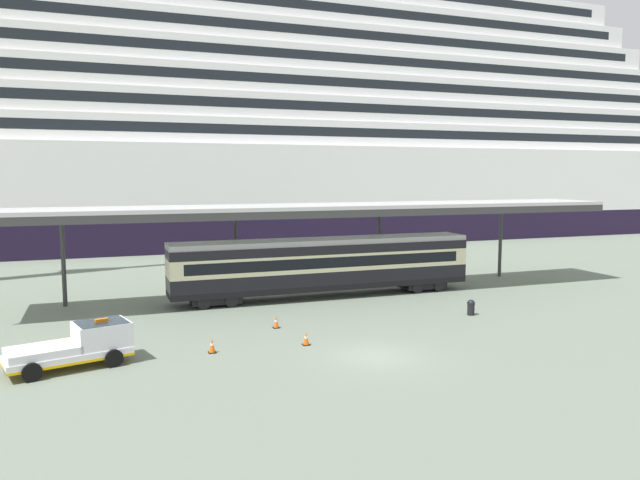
{
  "coord_description": "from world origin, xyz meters",
  "views": [
    {
      "loc": [
        -11.88,
        -24.75,
        8.47
      ],
      "look_at": [
        0.79,
        9.75,
        4.5
      ],
      "focal_mm": 33.57,
      "sensor_mm": 36.0,
      "label": 1
    }
  ],
  "objects_px": {
    "traffic_cone_mid": "(212,346)",
    "quay_bollard": "(471,307)",
    "train_carriage": "(324,264)",
    "service_truck": "(81,344)",
    "cruise_ship": "(208,129)",
    "traffic_cone_near": "(306,339)",
    "traffic_cone_far": "(276,322)"
  },
  "relations": [
    {
      "from": "traffic_cone_mid",
      "to": "quay_bollard",
      "type": "height_order",
      "value": "quay_bollard"
    },
    {
      "from": "cruise_ship",
      "to": "traffic_cone_near",
      "type": "bearing_deg",
      "value": -94.51
    },
    {
      "from": "cruise_ship",
      "to": "traffic_cone_near",
      "type": "relative_size",
      "value": 235.67
    },
    {
      "from": "train_carriage",
      "to": "traffic_cone_far",
      "type": "distance_m",
      "value": 9.28
    },
    {
      "from": "service_truck",
      "to": "traffic_cone_mid",
      "type": "relative_size",
      "value": 7.78
    },
    {
      "from": "cruise_ship",
      "to": "traffic_cone_near",
      "type": "xyz_separation_m",
      "value": [
        -4.08,
        -51.72,
        -14.14
      ]
    },
    {
      "from": "traffic_cone_near",
      "to": "traffic_cone_mid",
      "type": "distance_m",
      "value": 4.67
    },
    {
      "from": "cruise_ship",
      "to": "quay_bollard",
      "type": "relative_size",
      "value": 167.19
    },
    {
      "from": "service_truck",
      "to": "traffic_cone_far",
      "type": "xyz_separation_m",
      "value": [
        10.03,
        3.43,
        -0.65
      ]
    },
    {
      "from": "train_carriage",
      "to": "quay_bollard",
      "type": "distance_m",
      "value": 10.66
    },
    {
      "from": "traffic_cone_far",
      "to": "service_truck",
      "type": "bearing_deg",
      "value": -161.09
    },
    {
      "from": "quay_bollard",
      "to": "train_carriage",
      "type": "bearing_deg",
      "value": 127.94
    },
    {
      "from": "cruise_ship",
      "to": "traffic_cone_far",
      "type": "bearing_deg",
      "value": -95.43
    },
    {
      "from": "cruise_ship",
      "to": "train_carriage",
      "type": "bearing_deg",
      "value": -88.61
    },
    {
      "from": "traffic_cone_near",
      "to": "traffic_cone_far",
      "type": "distance_m",
      "value": 3.81
    },
    {
      "from": "traffic_cone_mid",
      "to": "cruise_ship",
      "type": "bearing_deg",
      "value": 80.35
    },
    {
      "from": "traffic_cone_near",
      "to": "traffic_cone_far",
      "type": "xyz_separation_m",
      "value": [
        -0.48,
        3.78,
        0.0
      ]
    },
    {
      "from": "traffic_cone_mid",
      "to": "traffic_cone_far",
      "type": "height_order",
      "value": "traffic_cone_mid"
    },
    {
      "from": "cruise_ship",
      "to": "traffic_cone_mid",
      "type": "distance_m",
      "value": 54.04
    },
    {
      "from": "train_carriage",
      "to": "traffic_cone_far",
      "type": "height_order",
      "value": "train_carriage"
    },
    {
      "from": "traffic_cone_near",
      "to": "traffic_cone_mid",
      "type": "xyz_separation_m",
      "value": [
        -4.66,
        0.3,
        0.02
      ]
    },
    {
      "from": "cruise_ship",
      "to": "traffic_cone_far",
      "type": "distance_m",
      "value": 50.18
    },
    {
      "from": "train_carriage",
      "to": "quay_bollard",
      "type": "height_order",
      "value": "train_carriage"
    },
    {
      "from": "service_truck",
      "to": "quay_bollard",
      "type": "distance_m",
      "value": 22.16
    },
    {
      "from": "train_carriage",
      "to": "quay_bollard",
      "type": "xyz_separation_m",
      "value": [
        6.46,
        -8.29,
        -1.79
      ]
    },
    {
      "from": "cruise_ship",
      "to": "service_truck",
      "type": "distance_m",
      "value": 55.07
    },
    {
      "from": "train_carriage",
      "to": "service_truck",
      "type": "bearing_deg",
      "value": -145.73
    },
    {
      "from": "traffic_cone_mid",
      "to": "quay_bollard",
      "type": "bearing_deg",
      "value": 8.34
    },
    {
      "from": "train_carriage",
      "to": "service_truck",
      "type": "height_order",
      "value": "train_carriage"
    },
    {
      "from": "cruise_ship",
      "to": "quay_bollard",
      "type": "distance_m",
      "value": 51.54
    },
    {
      "from": "traffic_cone_far",
      "to": "train_carriage",
      "type": "bearing_deg",
      "value": 52.31
    },
    {
      "from": "traffic_cone_near",
      "to": "traffic_cone_mid",
      "type": "relative_size",
      "value": 0.96
    }
  ]
}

